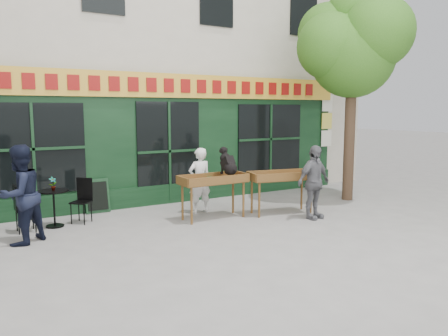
{
  "coord_description": "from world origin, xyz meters",
  "views": [
    {
      "loc": [
        -4.46,
        -7.93,
        2.39
      ],
      "look_at": [
        0.55,
        0.5,
        1.09
      ],
      "focal_mm": 35.0,
      "sensor_mm": 36.0,
      "label": 1
    }
  ],
  "objects_px": {
    "dog": "(228,160)",
    "woman": "(200,180)",
    "book_cart_center": "(213,182)",
    "man_right": "(314,182)",
    "bistro_table": "(54,201)",
    "book_cart_right": "(282,178)",
    "man_left": "(20,195)"
  },
  "relations": [
    {
      "from": "dog",
      "to": "woman",
      "type": "relative_size",
      "value": 0.39
    },
    {
      "from": "book_cart_center",
      "to": "man_right",
      "type": "relative_size",
      "value": 0.92
    },
    {
      "from": "woman",
      "to": "man_right",
      "type": "bearing_deg",
      "value": 136.73
    },
    {
      "from": "woman",
      "to": "man_right",
      "type": "height_order",
      "value": "man_right"
    },
    {
      "from": "dog",
      "to": "man_right",
      "type": "distance_m",
      "value": 1.94
    },
    {
      "from": "man_right",
      "to": "bistro_table",
      "type": "distance_m",
      "value": 5.51
    },
    {
      "from": "book_cart_right",
      "to": "dog",
      "type": "bearing_deg",
      "value": 177.43
    },
    {
      "from": "dog",
      "to": "bistro_table",
      "type": "relative_size",
      "value": 0.79
    },
    {
      "from": "book_cart_right",
      "to": "man_right",
      "type": "distance_m",
      "value": 0.81
    },
    {
      "from": "book_cart_center",
      "to": "book_cart_right",
      "type": "relative_size",
      "value": 0.94
    },
    {
      "from": "man_right",
      "to": "bistro_table",
      "type": "xyz_separation_m",
      "value": [
        -5.05,
        2.19,
        -0.27
      ]
    },
    {
      "from": "dog",
      "to": "bistro_table",
      "type": "height_order",
      "value": "dog"
    },
    {
      "from": "dog",
      "to": "bistro_table",
      "type": "xyz_separation_m",
      "value": [
        -3.5,
        1.11,
        -0.75
      ]
    },
    {
      "from": "dog",
      "to": "woman",
      "type": "distance_m",
      "value": 0.94
    },
    {
      "from": "woman",
      "to": "book_cart_right",
      "type": "height_order",
      "value": "woman"
    },
    {
      "from": "dog",
      "to": "book_cart_right",
      "type": "relative_size",
      "value": 0.38
    },
    {
      "from": "book_cart_right",
      "to": "book_cart_center",
      "type": "bearing_deg",
      "value": 178.84
    },
    {
      "from": "book_cart_right",
      "to": "man_left",
      "type": "relative_size",
      "value": 0.89
    },
    {
      "from": "dog",
      "to": "book_cart_right",
      "type": "height_order",
      "value": "dog"
    },
    {
      "from": "woman",
      "to": "dog",
      "type": "bearing_deg",
      "value": 116.4
    },
    {
      "from": "book_cart_right",
      "to": "woman",
      "type": "bearing_deg",
      "value": 159.39
    },
    {
      "from": "book_cart_center",
      "to": "man_left",
      "type": "bearing_deg",
      "value": 177.45
    },
    {
      "from": "man_left",
      "to": "book_cart_center",
      "type": "bearing_deg",
      "value": 140.88
    },
    {
      "from": "woman",
      "to": "man_right",
      "type": "relative_size",
      "value": 0.94
    },
    {
      "from": "book_cart_center",
      "to": "dog",
      "type": "relative_size",
      "value": 2.5
    },
    {
      "from": "woman",
      "to": "man_right",
      "type": "distance_m",
      "value": 2.6
    },
    {
      "from": "book_cart_center",
      "to": "dog",
      "type": "height_order",
      "value": "dog"
    },
    {
      "from": "dog",
      "to": "man_left",
      "type": "bearing_deg",
      "value": 176.96
    },
    {
      "from": "bistro_table",
      "to": "man_left",
      "type": "distance_m",
      "value": 1.19
    },
    {
      "from": "woman",
      "to": "bistro_table",
      "type": "bearing_deg",
      "value": -7.59
    },
    {
      "from": "bistro_table",
      "to": "woman",
      "type": "bearing_deg",
      "value": -7.42
    },
    {
      "from": "book_cart_center",
      "to": "woman",
      "type": "bearing_deg",
      "value": 89.84
    }
  ]
}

